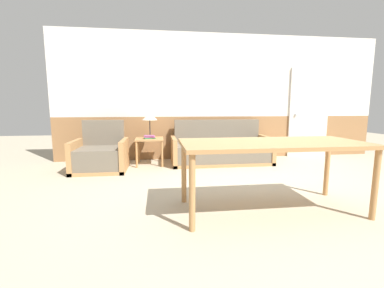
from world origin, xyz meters
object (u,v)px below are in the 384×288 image
at_px(side_table, 150,143).
at_px(table_lamp, 150,117).
at_px(armchair, 101,156).
at_px(couch, 221,151).
at_px(dining_table, 273,148).

bearing_deg(side_table, table_lamp, 84.13).
bearing_deg(armchair, side_table, 6.21).
xyz_separation_m(couch, side_table, (-1.43, 0.01, 0.19)).
distance_m(couch, table_lamp, 1.58).
height_order(couch, side_table, couch).
xyz_separation_m(armchair, table_lamp, (0.87, 0.44, 0.68)).
distance_m(side_table, table_lamp, 0.50).
bearing_deg(armchair, table_lamp, 11.13).
distance_m(couch, dining_table, 2.51).
height_order(armchair, dining_table, armchair).
bearing_deg(couch, armchair, -171.78).
distance_m(couch, armchair, 2.32).
distance_m(armchair, side_table, 0.95).
xyz_separation_m(side_table, dining_table, (1.40, -2.48, 0.25)).
height_order(couch, dining_table, couch).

